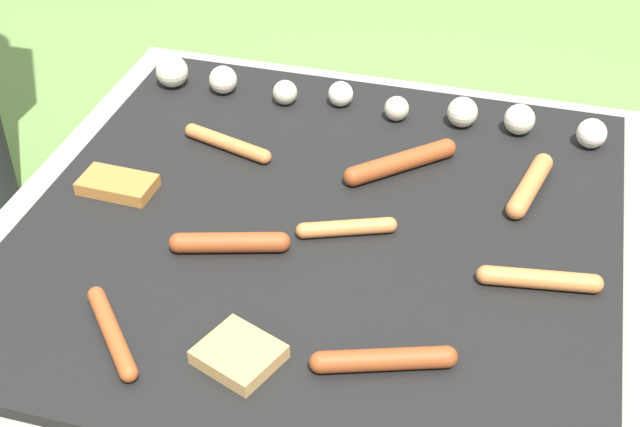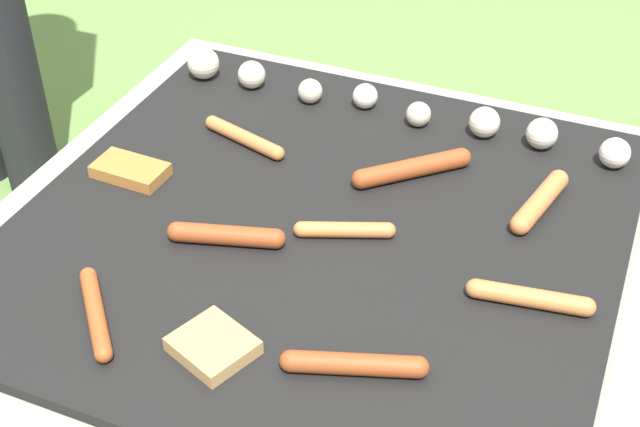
# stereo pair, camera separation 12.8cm
# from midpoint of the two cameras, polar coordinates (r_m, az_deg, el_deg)

# --- Properties ---
(ground_plane) EXTENTS (14.00, 14.00, 0.00)m
(ground_plane) POSITION_cam_midpoint_polar(r_m,az_deg,el_deg) (1.54, 2.42, -11.37)
(ground_plane) COLOR #608442
(grill) EXTENTS (0.97, 0.97, 0.36)m
(grill) POSITION_cam_midpoint_polar(r_m,az_deg,el_deg) (1.41, 2.61, -6.61)
(grill) COLOR gray
(grill) RESTS_ON ground_plane
(sausage_front_left) EXTENTS (0.16, 0.07, 0.03)m
(sausage_front_left) POSITION_cam_midpoint_polar(r_m,az_deg,el_deg) (1.25, -3.14, -1.51)
(sausage_front_left) COLOR #93421E
(sausage_front_left) RESTS_ON grill
(sausage_mid_left) EXTENTS (0.16, 0.15, 0.03)m
(sausage_mid_left) POSITION_cam_midpoint_polar(r_m,az_deg,el_deg) (1.40, 8.55, 2.79)
(sausage_mid_left) COLOR #93421E
(sausage_mid_left) RESTS_ON grill
(sausage_back_center) EXTENTS (0.12, 0.14, 0.02)m
(sausage_back_center) POSITION_cam_midpoint_polar(r_m,az_deg,el_deg) (1.16, -11.12, -6.40)
(sausage_back_center) COLOR #A34C23
(sausage_back_center) RESTS_ON grill
(sausage_front_center) EXTENTS (0.17, 0.08, 0.03)m
(sausage_front_center) POSITION_cam_midpoint_polar(r_m,az_deg,el_deg) (1.08, 5.65, -9.73)
(sausage_front_center) COLOR #93421E
(sausage_front_center) RESTS_ON grill
(sausage_back_left) EXTENTS (0.17, 0.05, 0.03)m
(sausage_back_left) POSITION_cam_midpoint_polar(r_m,az_deg,el_deg) (1.20, 16.31, -5.32)
(sausage_back_left) COLOR #C6753D
(sausage_back_left) RESTS_ON grill
(sausage_back_right) EXTENTS (0.14, 0.07, 0.02)m
(sausage_back_right) POSITION_cam_midpoint_polar(r_m,az_deg,el_deg) (1.27, 4.47, -1.16)
(sausage_back_right) COLOR #C6753D
(sausage_back_right) RESTS_ON grill
(sausage_front_right) EXTENTS (0.16, 0.07, 0.02)m
(sausage_front_right) POSITION_cam_midpoint_polar(r_m,az_deg,el_deg) (1.46, -2.38, 4.80)
(sausage_front_right) COLOR #C6753D
(sausage_front_right) RESTS_ON grill
(sausage_mid_right) EXTENTS (0.06, 0.16, 0.03)m
(sausage_mid_right) POSITION_cam_midpoint_polar(r_m,az_deg,el_deg) (1.37, 16.53, 0.65)
(sausage_mid_right) COLOR #C6753D
(sausage_mid_right) RESTS_ON grill
(bread_slice_left) EXTENTS (0.12, 0.07, 0.02)m
(bread_slice_left) POSITION_cam_midpoint_polar(r_m,az_deg,el_deg) (1.40, -9.58, 2.58)
(bread_slice_left) COLOR #B27033
(bread_slice_left) RESTS_ON grill
(bread_slice_center) EXTENTS (0.12, 0.11, 0.02)m
(bread_slice_center) POSITION_cam_midpoint_polar(r_m,az_deg,el_deg) (1.10, -3.53, -8.60)
(bread_slice_center) COLOR tan
(bread_slice_center) RESTS_ON grill
(mushroom_row) EXTENTS (0.79, 0.07, 0.06)m
(mushroom_row) POSITION_cam_midpoint_polar(r_m,az_deg,el_deg) (1.54, 6.36, 7.04)
(mushroom_row) COLOR beige
(mushroom_row) RESTS_ON grill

